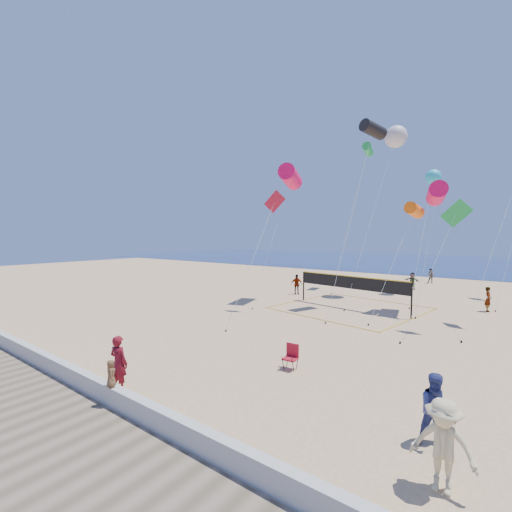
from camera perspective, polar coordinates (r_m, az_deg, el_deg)
The scene contains 23 objects.
ground at distance 11.94m, azimuth -2.39°, elevation -21.63°, with size 120.00×120.00×0.00m, color #D9AF7A.
ocean at distance 70.89m, azimuth 31.09°, elevation -1.08°, with size 140.00×50.00×0.03m, color navy.
seawall at distance 9.92m, azimuth -14.59°, elevation -25.37°, with size 32.00×0.30×0.60m, color #B9B9B4.
boardwalk at distance 9.14m, azimuth -25.97°, elevation -30.43°, with size 32.00×3.60×0.03m, color #7A6753.
woman at distance 12.44m, azimuth -21.91°, elevation -16.27°, with size 0.67×0.44×1.83m, color maroon.
toddler at distance 11.44m, azimuth -23.01°, elevation -17.59°, with size 0.40×0.26×0.81m, color brown.
bystander_a at distance 9.97m, azimuth 27.90°, elevation -21.75°, with size 0.86×0.67×1.76m, color navy.
bystander_b at distance 8.52m, azimuth 28.73°, elevation -25.97°, with size 1.21×0.69×1.87m, color beige.
far_person_0 at distance 29.62m, azimuth 6.77°, elevation -4.70°, with size 1.00×0.42×1.70m, color gray.
far_person_1 at distance 35.35m, azimuth 24.59°, elevation -3.78°, with size 1.45×0.46×1.56m, color gray.
far_person_2 at distance 27.48m, azimuth 34.22°, elevation -5.99°, with size 0.60×0.39×1.65m, color gray.
far_person_3 at distance 40.40m, azimuth 27.16°, elevation -2.98°, with size 0.75×0.59×1.55m, color gray.
camp_chair at distance 13.54m, azimuth 5.90°, elevation -16.09°, with size 0.55×0.67×1.05m.
volleyball_net at distance 24.54m, azimuth 15.52°, elevation -4.90°, with size 9.77×9.64×2.26m.
kite_0 at distance 26.55m, azimuth 5.76°, elevation 12.97°, with size 2.13×5.73×10.27m.
kite_1 at distance 25.70m, azimuth 18.93°, elevation 19.29°, with size 1.45×6.78×12.72m.
kite_2 at distance 24.70m, azimuth 24.87°, elevation 6.92°, with size 1.63×6.20×7.21m.
kite_3 at distance 22.46m, azimuth 2.72°, elevation 8.00°, with size 1.51×5.90×8.03m.
kite_4 at distance 20.26m, azimuth 30.06°, elevation 5.22°, with size 2.47×3.90×6.94m.
kite_6 at distance 31.28m, azimuth 22.28°, elevation 17.91°, with size 2.27×8.80×13.87m.
kite_7 at distance 33.15m, azimuth 27.43°, elevation 11.59°, with size 1.34×8.15×10.60m.
kite_8 at distance 34.83m, azimuth 18.15°, elevation 16.50°, with size 1.83×6.02×13.55m.
kite_10 at distance 25.18m, azimuth 27.89°, elevation 9.16°, with size 1.69×3.96×8.45m.
Camera 1 is at (6.83, -8.38, 5.07)m, focal length 24.00 mm.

